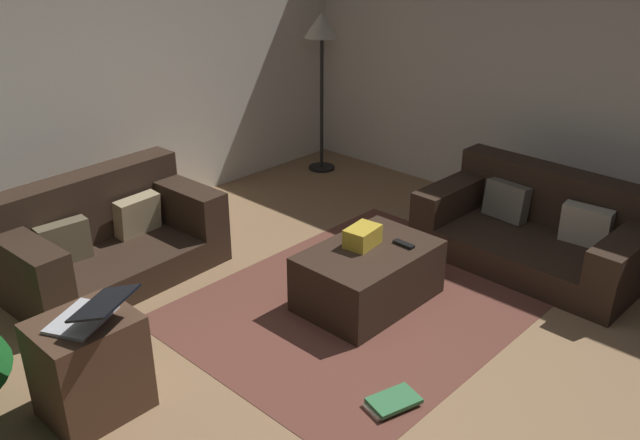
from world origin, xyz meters
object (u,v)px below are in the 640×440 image
(couch_right, at_px, (539,229))
(side_table, at_px, (90,366))
(corner_lamp, at_px, (322,38))
(gift_box, at_px, (362,236))
(book_stack, at_px, (392,402))
(couch_left, at_px, (105,239))
(laptop, at_px, (90,313))
(tv_remote, at_px, (404,244))
(ottoman, at_px, (368,276))

(couch_right, bearing_deg, side_table, 75.70)
(corner_lamp, bearing_deg, gift_box, -130.67)
(side_table, distance_m, book_stack, 1.67)
(couch_left, xyz_separation_m, couch_right, (2.48, -2.25, -0.04))
(side_table, bearing_deg, couch_left, 56.88)
(corner_lamp, bearing_deg, laptop, -153.86)
(tv_remote, height_order, corner_lamp, corner_lamp)
(couch_left, distance_m, corner_lamp, 3.05)
(tv_remote, height_order, laptop, laptop)
(couch_left, distance_m, tv_remote, 2.22)
(gift_box, bearing_deg, corner_lamp, 49.33)
(book_stack, xyz_separation_m, corner_lamp, (2.53, 2.92, 1.36))
(couch_left, relative_size, gift_box, 6.36)
(tv_remote, relative_size, side_table, 0.27)
(couch_right, xyz_separation_m, gift_box, (-1.41, 0.64, 0.23))
(gift_box, bearing_deg, couch_left, 123.53)
(couch_right, height_order, gift_box, couch_right)
(laptop, bearing_deg, couch_right, -14.73)
(corner_lamp, bearing_deg, ottoman, -129.87)
(side_table, relative_size, laptop, 1.16)
(ottoman, distance_m, tv_remote, 0.33)
(gift_box, bearing_deg, ottoman, -100.74)
(couch_right, height_order, book_stack, couch_right)
(laptop, bearing_deg, book_stack, -45.08)
(ottoman, height_order, book_stack, ottoman)
(couch_left, distance_m, ottoman, 1.99)
(ottoman, height_order, tv_remote, tv_remote)
(couch_left, bearing_deg, tv_remote, 122.23)
(ottoman, xyz_separation_m, side_table, (-1.92, 0.36, 0.09))
(tv_remote, bearing_deg, book_stack, -143.73)
(gift_box, relative_size, tv_remote, 1.57)
(gift_box, relative_size, corner_lamp, 0.15)
(ottoman, xyz_separation_m, book_stack, (-0.77, -0.82, -0.18))
(laptop, bearing_deg, gift_box, -7.08)
(book_stack, bearing_deg, tv_remote, 34.77)
(couch_right, distance_m, gift_box, 1.56)
(couch_right, relative_size, corner_lamp, 1.04)
(book_stack, bearing_deg, corner_lamp, 49.14)
(gift_box, distance_m, laptop, 1.93)
(couch_left, distance_m, side_table, 1.58)
(ottoman, distance_m, corner_lamp, 2.99)
(ottoman, distance_m, laptop, 1.97)
(couch_left, distance_m, gift_box, 1.95)
(laptop, bearing_deg, corner_lamp, 26.14)
(side_table, xyz_separation_m, book_stack, (1.15, -1.18, -0.27))
(couch_left, height_order, side_table, couch_left)
(book_stack, bearing_deg, side_table, 134.28)
(side_table, distance_m, laptop, 0.35)
(couch_left, bearing_deg, gift_box, 121.08)
(couch_left, relative_size, tv_remote, 9.96)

